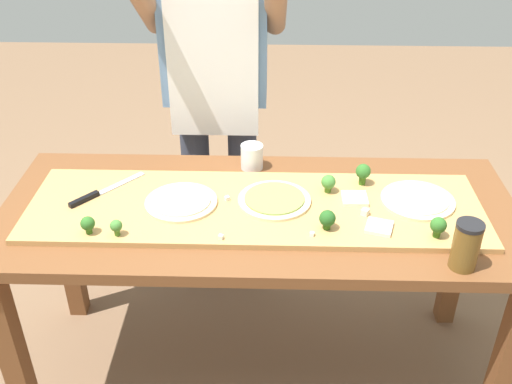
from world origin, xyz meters
TOP-DOWN VIEW (x-y plane):
  - ground_plane at (0.00, 0.00)m, footprint 8.00×8.00m
  - prep_table at (0.00, 0.00)m, footprint 1.72×0.71m
  - cutting_board at (-0.01, -0.01)m, footprint 1.48×0.43m
  - chefs_knife at (-0.54, 0.03)m, footprint 0.21×0.24m
  - pizza_whole_pesto_green at (0.05, 0.01)m, footprint 0.24×0.24m
  - pizza_whole_white_garlic at (0.52, 0.02)m, footprint 0.24×0.24m
  - pizza_whole_cheese_artichoke at (-0.26, -0.01)m, footprint 0.24×0.24m
  - pizza_slice_center at (0.32, 0.03)m, footprint 0.08×0.08m
  - pizza_slice_near_right at (0.37, -0.14)m, footprint 0.10×0.10m
  - broccoli_floret_back_left at (0.21, -0.14)m, footprint 0.05×0.05m
  - broccoli_floret_center_right at (0.35, 0.13)m, footprint 0.05×0.05m
  - broccoli_floret_front_left at (0.23, 0.08)m, footprint 0.05×0.05m
  - broccoli_floret_front_mid at (-0.43, -0.19)m, footprint 0.04×0.04m
  - broccoli_floret_front_right at (-0.51, -0.18)m, footprint 0.04×0.04m
  - broccoli_floret_back_mid at (0.54, -0.17)m, footprint 0.05×0.05m
  - cheese_crumble_a at (0.16, -0.18)m, footprint 0.02×0.02m
  - cheese_crumble_b at (-0.11, 0.01)m, footprint 0.02×0.02m
  - cheese_crumble_c at (-0.11, -0.20)m, footprint 0.02×0.02m
  - cheese_crumble_d at (0.34, -0.06)m, footprint 0.03×0.03m
  - flour_cup at (-0.03, 0.27)m, footprint 0.08×0.08m
  - sauce_jar at (0.59, -0.29)m, footprint 0.08×0.08m
  - cook_center at (-0.18, 0.56)m, footprint 0.54×0.39m

SIDE VIEW (x-z plane):
  - ground_plane at x=0.00m, z-range 0.00..0.00m
  - prep_table at x=0.00m, z-range 0.27..1.03m
  - cutting_board at x=-0.01m, z-range 0.76..0.77m
  - chefs_knife at x=-0.54m, z-range 0.77..0.79m
  - pizza_slice_center at x=0.32m, z-range 0.77..0.79m
  - pizza_slice_near_right at x=0.37m, z-range 0.77..0.79m
  - cheese_crumble_a at x=0.16m, z-range 0.77..0.79m
  - cheese_crumble_c at x=-0.11m, z-range 0.77..0.79m
  - cheese_crumble_b at x=-0.11m, z-range 0.77..0.79m
  - pizza_whole_pesto_green at x=0.05m, z-range 0.77..0.79m
  - pizza_whole_white_garlic at x=0.52m, z-range 0.77..0.79m
  - pizza_whole_cheese_artichoke at x=-0.26m, z-range 0.77..0.79m
  - cheese_crumble_d at x=0.34m, z-range 0.77..0.80m
  - flour_cup at x=-0.03m, z-range 0.75..0.84m
  - broccoli_floret_front_mid at x=-0.43m, z-range 0.78..0.83m
  - broccoli_floret_front_right at x=-0.51m, z-range 0.78..0.84m
  - broccoli_floret_back_left at x=0.21m, z-range 0.78..0.84m
  - broccoli_floret_front_left at x=0.23m, z-range 0.78..0.84m
  - broccoli_floret_back_mid at x=0.54m, z-range 0.78..0.85m
  - broccoli_floret_center_right at x=0.35m, z-range 0.78..0.86m
  - sauce_jar at x=0.59m, z-range 0.76..0.91m
  - cook_center at x=-0.18m, z-range 0.16..1.83m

